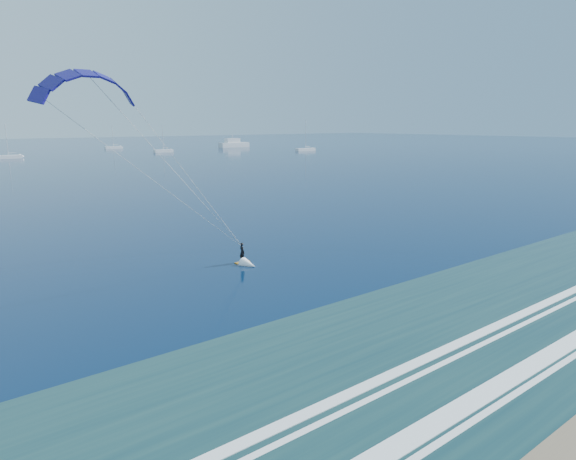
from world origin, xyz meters
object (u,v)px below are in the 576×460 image
(kitesurfer_rig, at_px, (178,176))
(sailboat_5, at_px, (163,151))
(sailboat_3, at_px, (8,157))
(sailboat_4, at_px, (113,147))
(motor_yacht, at_px, (234,144))
(sailboat_6, at_px, (306,149))

(kitesurfer_rig, xyz_separation_m, sailboat_5, (80.10, 171.48, -7.97))
(sailboat_3, relative_size, sailboat_5, 1.05)
(sailboat_3, relative_size, sailboat_4, 1.07)
(sailboat_3, distance_m, sailboat_5, 59.99)
(sailboat_3, bearing_deg, sailboat_4, 39.78)
(motor_yacht, bearing_deg, kitesurfer_rig, -123.95)
(motor_yacht, distance_m, sailboat_5, 53.67)
(kitesurfer_rig, distance_m, sailboat_6, 196.82)
(kitesurfer_rig, distance_m, motor_yacht, 232.02)
(kitesurfer_rig, bearing_deg, motor_yacht, 56.05)
(motor_yacht, xyz_separation_m, sailboat_4, (-54.53, 23.74, -1.11))
(sailboat_3, bearing_deg, sailboat_5, 0.98)
(kitesurfer_rig, height_order, sailboat_5, kitesurfer_rig)
(sailboat_4, xyz_separation_m, sailboat_5, (5.11, -44.65, 0.00))
(kitesurfer_rig, distance_m, sailboat_3, 171.82)
(sailboat_5, distance_m, sailboat_6, 62.75)
(sailboat_4, bearing_deg, kitesurfer_rig, -109.13)
(sailboat_4, height_order, sailboat_6, sailboat_6)
(sailboat_3, height_order, sailboat_4, sailboat_3)
(sailboat_6, bearing_deg, sailboat_5, 152.34)
(motor_yacht, relative_size, sailboat_3, 1.35)
(sailboat_3, height_order, sailboat_6, sailboat_6)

